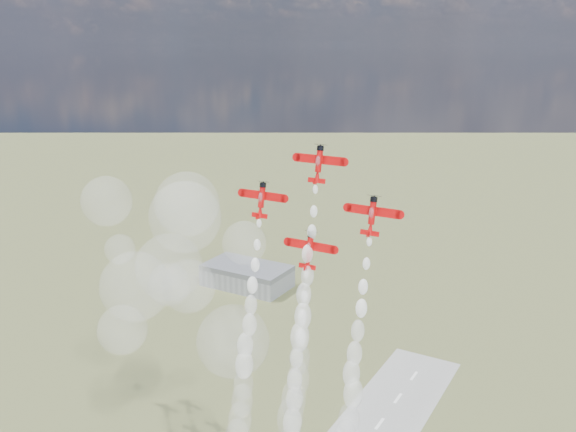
{
  "coord_description": "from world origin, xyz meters",
  "views": [
    {
      "loc": [
        70.02,
        -101.56,
        138.4
      ],
      "look_at": [
        10.28,
        2.36,
        104.77
      ],
      "focal_mm": 38.0,
      "sensor_mm": 36.0,
      "label": 1
    }
  ],
  "objects_px": {
    "plane_left": "(262,199)",
    "plane_slot": "(309,249)",
    "hangar": "(247,276)",
    "plane_right": "(372,215)",
    "plane_lead": "(319,163)"
  },
  "relations": [
    {
      "from": "plane_left",
      "to": "plane_slot",
      "type": "relative_size",
      "value": 1.0
    },
    {
      "from": "hangar",
      "to": "plane_right",
      "type": "relative_size",
      "value": 4.7
    },
    {
      "from": "hangar",
      "to": "plane_lead",
      "type": "height_order",
      "value": "plane_lead"
    },
    {
      "from": "plane_right",
      "to": "plane_left",
      "type": "bearing_deg",
      "value": 180.0
    },
    {
      "from": "plane_lead",
      "to": "plane_slot",
      "type": "distance_m",
      "value": 17.28
    },
    {
      "from": "hangar",
      "to": "plane_lead",
      "type": "distance_m",
      "value": 248.0
    },
    {
      "from": "plane_lead",
      "to": "plane_left",
      "type": "relative_size",
      "value": 1.0
    },
    {
      "from": "plane_lead",
      "to": "hangar",
      "type": "bearing_deg",
      "value": 127.77
    },
    {
      "from": "plane_left",
      "to": "plane_right",
      "type": "distance_m",
      "value": 24.69
    },
    {
      "from": "hangar",
      "to": "plane_left",
      "type": "xyz_separation_m",
      "value": [
        123.93,
        -177.69,
        101.07
      ]
    },
    {
      "from": "hangar",
      "to": "plane_left",
      "type": "distance_m",
      "value": 239.06
    },
    {
      "from": "plane_lead",
      "to": "plane_slot",
      "type": "xyz_separation_m",
      "value": [
        0.0,
        -3.61,
        -16.9
      ]
    },
    {
      "from": "plane_lead",
      "to": "plane_slot",
      "type": "bearing_deg",
      "value": -90.0
    },
    {
      "from": "plane_lead",
      "to": "plane_left",
      "type": "bearing_deg",
      "value": -171.69
    },
    {
      "from": "plane_lead",
      "to": "plane_right",
      "type": "distance_m",
      "value": 15.07
    }
  ]
}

